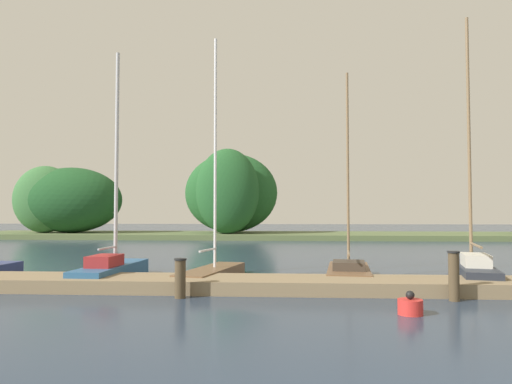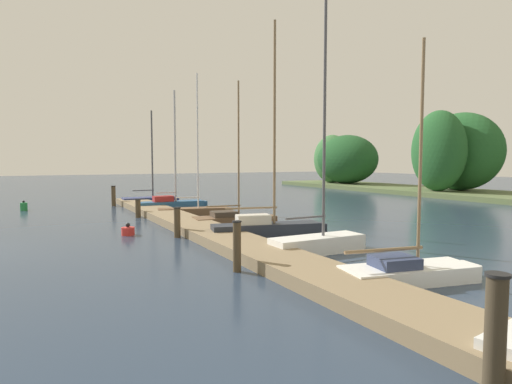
{
  "view_description": "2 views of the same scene",
  "coord_description": "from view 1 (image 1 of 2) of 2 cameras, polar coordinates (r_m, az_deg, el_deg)",
  "views": [
    {
      "loc": [
        -3.58,
        -3.44,
        2.1
      ],
      "look_at": [
        -4.53,
        11.27,
        2.74
      ],
      "focal_mm": 32.92,
      "sensor_mm": 36.0,
      "label": 1
    },
    {
      "loc": [
        16.06,
        3.11,
        2.94
      ],
      "look_at": [
        3.52,
        9.77,
        1.89
      ],
      "focal_mm": 29.83,
      "sensor_mm": 36.0,
      "label": 2
    }
  ],
  "objects": [
    {
      "name": "dock_pier",
      "position": [
        13.23,
        19.69,
        -10.69
      ],
      "size": [
        28.34,
        1.8,
        0.35
      ],
      "color": "#847051",
      "rests_on": "ground"
    },
    {
      "name": "sailboat_4",
      "position": [
        15.71,
        24.82,
        -8.34
      ],
      "size": [
        1.86,
        4.55,
        8.17
      ],
      "rotation": [
        0.0,
        0.0,
        1.34
      ],
      "color": "#232833",
      "rests_on": "ground"
    },
    {
      "name": "sailboat_3",
      "position": [
        15.1,
        11.2,
        -9.31
      ],
      "size": [
        1.69,
        3.99,
        6.57
      ],
      "rotation": [
        0.0,
        0.0,
        1.45
      ],
      "color": "brown",
      "rests_on": "ground"
    },
    {
      "name": "far_shore",
      "position": [
        38.67,
        -5.24,
        -1.61
      ],
      "size": [
        59.17,
        8.0,
        7.13
      ],
      "color": "#56663D",
      "rests_on": "ground"
    },
    {
      "name": "mooring_piling_2",
      "position": [
        12.21,
        22.91,
        -9.36
      ],
      "size": [
        0.28,
        0.28,
        1.17
      ],
      "color": "#4C3D28",
      "rests_on": "ground"
    },
    {
      "name": "channel_buoy_0",
      "position": [
        10.39,
        18.24,
        -13.05
      ],
      "size": [
        0.51,
        0.51,
        0.49
      ],
      "color": "red",
      "rests_on": "ground"
    },
    {
      "name": "sailboat_1",
      "position": [
        15.16,
        -17.01,
        -8.71
      ],
      "size": [
        1.16,
        4.17,
        7.13
      ],
      "rotation": [
        0.0,
        0.0,
        1.53
      ],
      "color": "#285684",
      "rests_on": "ground"
    },
    {
      "name": "sailboat_2",
      "position": [
        14.77,
        -5.17,
        -9.35
      ],
      "size": [
        1.74,
        4.09,
        7.62
      ],
      "rotation": [
        0.0,
        0.0,
        1.35
      ],
      "color": "brown",
      "rests_on": "ground"
    },
    {
      "name": "mooring_piling_1",
      "position": [
        11.82,
        -9.2,
        -10.28
      ],
      "size": [
        0.31,
        0.31,
        0.96
      ],
      "color": "#4C3D28",
      "rests_on": "ground"
    }
  ]
}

